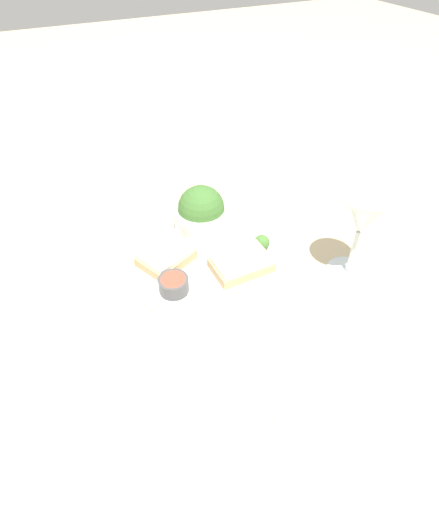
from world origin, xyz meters
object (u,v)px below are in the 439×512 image
sauce_ramekin (174,284)px  cheese_toast_far (166,257)px  salad_bowl (201,213)px  wine_glass (363,218)px  napkin (301,371)px  cheese_toast_near (241,263)px  fork (267,196)px

sauce_ramekin → cheese_toast_far: (0.01, 0.07, -0.00)m
salad_bowl → wine_glass: (0.19, -0.21, 0.07)m
wine_glass → napkin: 0.26m
salad_bowl → cheese_toast_near: salad_bowl is taller
cheese_toast_far → wine_glass: size_ratio=0.68×
sauce_ramekin → cheese_toast_far: size_ratio=0.45×
napkin → cheese_toast_near: bearing=85.8°
cheese_toast_far → fork: size_ratio=0.64×
salad_bowl → napkin: (0.00, -0.34, -0.05)m
sauce_ramekin → wine_glass: 0.32m
cheese_toast_far → wine_glass: 0.33m
wine_glass → salad_bowl: bearing=132.8°
fork → sauce_ramekin: bearing=-146.8°
cheese_toast_far → napkin: size_ratio=0.67×
sauce_ramekin → cheese_toast_near: bearing=-0.9°
fork → wine_glass: bearing=-87.9°
cheese_toast_far → fork: cheese_toast_far is taller
napkin → fork: 0.44m
salad_bowl → wine_glass: wine_glass is taller
fork → cheese_toast_near: bearing=-131.0°
wine_glass → sauce_ramekin: bearing=165.8°
salad_bowl → sauce_ramekin: size_ratio=2.11×
salad_bowl → cheese_toast_far: 0.12m
cheese_toast_near → napkin: cheese_toast_near is taller
salad_bowl → cheese_toast_far: salad_bowl is taller
sauce_ramekin → wine_glass: bearing=-14.2°
salad_bowl → fork: salad_bowl is taller
wine_glass → fork: wine_glass is taller
cheese_toast_near → wine_glass: size_ratio=0.64×
cheese_toast_near → fork: cheese_toast_near is taller
cheese_toast_near → cheese_toast_far: 0.13m
cheese_toast_near → sauce_ramekin: bearing=179.1°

